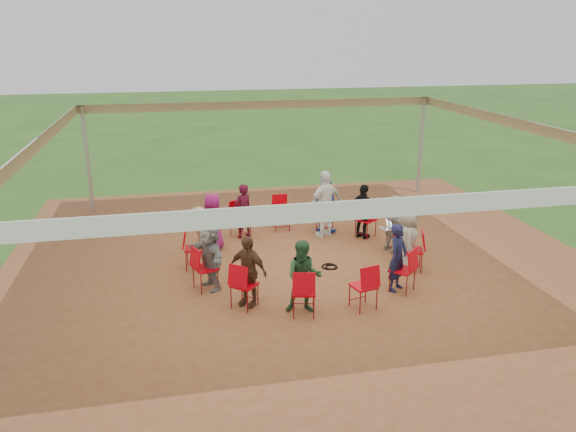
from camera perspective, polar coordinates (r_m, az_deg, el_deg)
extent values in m
plane|color=#2C581B|center=(12.48, 1.55, -4.87)|extent=(80.00, 80.00, 0.00)
plane|color=brown|center=(12.48, 1.55, -4.85)|extent=(13.00, 13.00, 0.00)
cylinder|color=#B2B2B7|center=(16.67, -19.71, 5.37)|extent=(0.12, 0.12, 3.00)
cylinder|color=#B2B2B7|center=(18.23, 13.36, 6.96)|extent=(0.12, 0.12, 3.00)
plane|color=white|center=(11.64, 1.67, 8.85)|extent=(10.30, 10.30, 0.00)
cube|color=white|center=(6.90, 11.80, 0.94)|extent=(10.30, 0.03, 0.24)
cube|color=white|center=(16.66, -2.59, 11.22)|extent=(10.30, 0.03, 0.24)
cube|color=white|center=(11.60, -24.09, 6.66)|extent=(0.03, 10.30, 0.24)
cube|color=white|center=(13.81, 23.16, 8.38)|extent=(0.03, 10.30, 0.24)
imported|color=#9F9B8D|center=(13.16, 10.72, -0.75)|extent=(0.64, 1.32, 1.37)
imported|color=black|center=(13.90, 7.68, 0.44)|extent=(0.80, 0.89, 1.37)
imported|color=#1545B2|center=(14.30, 3.68, 1.07)|extent=(0.77, 0.64, 1.37)
imported|color=#40091C|center=(13.89, -4.59, 0.52)|extent=(0.59, 0.52, 1.37)
imported|color=#7D135E|center=(13.13, -7.62, -0.62)|extent=(0.68, 0.76, 1.37)
imported|color=#8E7E5A|center=(12.16, -8.96, -2.23)|extent=(0.53, 0.93, 1.37)
imported|color=gray|center=(11.18, -7.91, -4.03)|extent=(0.90, 1.35, 1.37)
imported|color=#513320|center=(10.43, -4.13, -5.57)|extent=(0.87, 0.84, 1.37)
imported|color=#26542F|center=(10.15, 1.63, -6.21)|extent=(0.74, 0.53, 1.37)
imported|color=#17183A|center=(11.21, 11.09, -4.15)|extent=(0.59, 0.58, 1.37)
imported|color=#9F9B8D|center=(12.19, 12.09, -2.36)|extent=(0.58, 0.76, 1.37)
imported|color=white|center=(13.88, 3.83, 1.21)|extent=(1.11, 0.84, 1.68)
torus|color=black|center=(12.31, 4.21, -5.14)|extent=(0.37, 0.37, 0.03)
torus|color=black|center=(12.29, 4.44, -5.19)|extent=(0.30, 0.30, 0.03)
cube|color=#B7B7BC|center=(13.09, 9.85, -1.28)|extent=(0.24, 0.32, 0.01)
cube|color=#B7B7BC|center=(13.10, 10.27, -0.81)|extent=(0.10, 0.30, 0.19)
cube|color=#CCE0FF|center=(13.10, 10.24, -0.81)|extent=(0.08, 0.26, 0.16)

